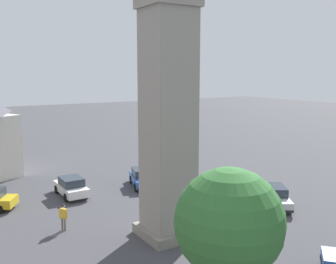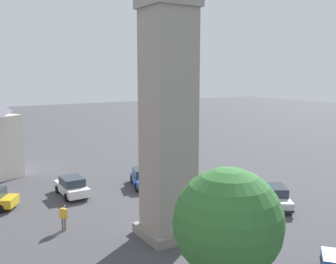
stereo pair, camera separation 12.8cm
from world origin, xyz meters
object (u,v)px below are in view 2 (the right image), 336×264
Objects in this scene: tree at (228,223)px; clock_tower at (168,0)px; car_black_far at (275,197)px; car_green_alley at (72,186)px; pedestrian at (63,215)px; car_white_side at (143,177)px.

clock_tower is at bearing -105.96° from tree.
car_black_far is 1.06× the size of car_green_alley.
pedestrian is at bearing -38.13° from clock_tower.
car_white_side is at bearing -109.55° from clock_tower.
pedestrian is at bearing -14.57° from car_black_far.
car_green_alley is 0.66× the size of tree.
car_green_alley is at bearing -89.33° from tree.
pedestrian is (5.17, -4.06, -12.73)m from clock_tower.
car_white_side is 10.53m from pedestrian.
clock_tower is 3.73× the size of tree.
clock_tower is 5.34× the size of car_black_far.
car_green_alley is 7.03m from pedestrian.
tree reaches higher than pedestrian.
car_green_alley is (6.12, -0.61, 0.00)m from car_white_side.
car_black_far is 15.78m from car_green_alley.
clock_tower is at bearing 70.45° from car_white_side.
car_black_far is 2.59× the size of pedestrian.
car_black_far is at bearing -143.93° from tree.
pedestrian is (8.71, 5.91, 0.25)m from car_white_side.
car_white_side is (-3.54, -9.97, -12.98)m from clock_tower.
tree reaches higher than car_green_alley.
car_green_alley is at bearing -40.79° from car_black_far.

